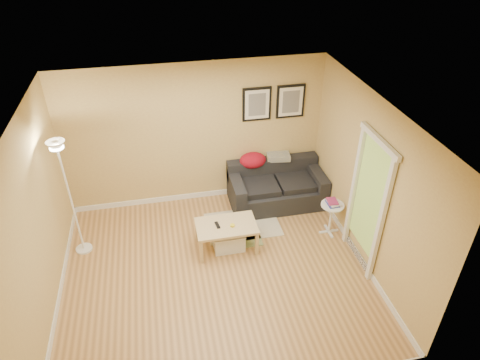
# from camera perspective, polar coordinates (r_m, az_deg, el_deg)

# --- Properties ---
(floor) EXTENTS (4.50, 4.50, 0.00)m
(floor) POSITION_cam_1_polar(r_m,az_deg,el_deg) (6.57, -3.24, -12.27)
(floor) COLOR tan
(floor) RESTS_ON ground
(ceiling) EXTENTS (4.50, 4.50, 0.00)m
(ceiling) POSITION_cam_1_polar(r_m,az_deg,el_deg) (5.05, -4.17, 8.78)
(ceiling) COLOR white
(ceiling) RESTS_ON wall_back
(wall_back) EXTENTS (4.50, 0.00, 4.50)m
(wall_back) POSITION_cam_1_polar(r_m,az_deg,el_deg) (7.41, -6.04, 5.94)
(wall_back) COLOR tan
(wall_back) RESTS_ON ground
(wall_front) EXTENTS (4.50, 0.00, 4.50)m
(wall_front) POSITION_cam_1_polar(r_m,az_deg,el_deg) (4.30, 0.70, -18.92)
(wall_front) COLOR tan
(wall_front) RESTS_ON ground
(wall_left) EXTENTS (0.00, 4.00, 4.00)m
(wall_left) POSITION_cam_1_polar(r_m,az_deg,el_deg) (5.92, -25.78, -5.52)
(wall_left) COLOR tan
(wall_left) RESTS_ON ground
(wall_right) EXTENTS (0.00, 4.00, 4.00)m
(wall_right) POSITION_cam_1_polar(r_m,az_deg,el_deg) (6.36, 16.82, -0.52)
(wall_right) COLOR tan
(wall_right) RESTS_ON ground
(baseboard_back) EXTENTS (4.50, 0.02, 0.10)m
(baseboard_back) POSITION_cam_1_polar(r_m,az_deg,el_deg) (8.05, -5.51, -2.00)
(baseboard_back) COLOR white
(baseboard_back) RESTS_ON ground
(baseboard_left) EXTENTS (0.02, 4.00, 0.10)m
(baseboard_left) POSITION_cam_1_polar(r_m,az_deg,el_deg) (6.72, -23.06, -13.87)
(baseboard_left) COLOR white
(baseboard_left) RESTS_ON ground
(baseboard_right) EXTENTS (0.02, 4.00, 0.10)m
(baseboard_right) POSITION_cam_1_polar(r_m,az_deg,el_deg) (7.10, 15.11, -8.92)
(baseboard_right) COLOR white
(baseboard_right) RESTS_ON ground
(sofa) EXTENTS (1.70, 0.90, 0.75)m
(sofa) POSITION_cam_1_polar(r_m,az_deg,el_deg) (7.72, 4.99, -0.75)
(sofa) COLOR black
(sofa) RESTS_ON ground
(red_throw) EXTENTS (0.48, 0.36, 0.28)m
(red_throw) POSITION_cam_1_polar(r_m,az_deg,el_deg) (7.68, 1.73, 2.67)
(red_throw) COLOR maroon
(red_throw) RESTS_ON sofa
(plaid_throw) EXTENTS (0.45, 0.32, 0.10)m
(plaid_throw) POSITION_cam_1_polar(r_m,az_deg,el_deg) (7.80, 5.16, 3.16)
(plaid_throw) COLOR tan
(plaid_throw) RESTS_ON sofa
(framed_print_left) EXTENTS (0.50, 0.04, 0.60)m
(framed_print_left) POSITION_cam_1_polar(r_m,az_deg,el_deg) (7.34, 2.27, 10.15)
(framed_print_left) COLOR black
(framed_print_left) RESTS_ON wall_back
(framed_print_right) EXTENTS (0.50, 0.04, 0.60)m
(framed_print_right) POSITION_cam_1_polar(r_m,az_deg,el_deg) (7.50, 6.81, 10.46)
(framed_print_right) COLOR black
(framed_print_right) RESTS_ON wall_back
(area_rug) EXTENTS (1.25, 0.85, 0.01)m
(area_rug) POSITION_cam_1_polar(r_m,az_deg,el_deg) (7.39, 0.36, -5.98)
(area_rug) COLOR beige
(area_rug) RESTS_ON ground
(green_runner) EXTENTS (0.70, 0.50, 0.01)m
(green_runner) POSITION_cam_1_polar(r_m,az_deg,el_deg) (7.12, -0.06, -7.81)
(green_runner) COLOR #668C4C
(green_runner) RESTS_ON ground
(coffee_table) EXTENTS (1.08, 0.84, 0.47)m
(coffee_table) POSITION_cam_1_polar(r_m,az_deg,el_deg) (6.80, -1.84, -7.59)
(coffee_table) COLOR tan
(coffee_table) RESTS_ON ground
(remote_control) EXTENTS (0.07, 0.17, 0.02)m
(remote_control) POSITION_cam_1_polar(r_m,az_deg,el_deg) (6.64, -3.06, -6.06)
(remote_control) COLOR black
(remote_control) RESTS_ON coffee_table
(tape_roll) EXTENTS (0.07, 0.07, 0.03)m
(tape_roll) POSITION_cam_1_polar(r_m,az_deg,el_deg) (6.61, -1.02, -6.14)
(tape_roll) COLOR yellow
(tape_roll) RESTS_ON coffee_table
(storage_bin) EXTENTS (0.50, 0.37, 0.31)m
(storage_bin) POSITION_cam_1_polar(r_m,az_deg,el_deg) (6.86, -1.54, -8.06)
(storage_bin) COLOR white
(storage_bin) RESTS_ON ground
(side_table) EXTENTS (0.38, 0.38, 0.58)m
(side_table) POSITION_cam_1_polar(r_m,az_deg,el_deg) (7.22, 12.08, -5.08)
(side_table) COLOR white
(side_table) RESTS_ON ground
(book_stack) EXTENTS (0.17, 0.23, 0.07)m
(book_stack) POSITION_cam_1_polar(r_m,az_deg,el_deg) (7.03, 12.35, -2.94)
(book_stack) COLOR navy
(book_stack) RESTS_ON side_table
(floor_lamp) EXTENTS (0.26, 0.26, 1.98)m
(floor_lamp) POSITION_cam_1_polar(r_m,az_deg,el_deg) (6.80, -21.70, -2.85)
(floor_lamp) COLOR white
(floor_lamp) RESTS_ON ground
(doorway) EXTENTS (0.12, 1.01, 2.13)m
(doorway) POSITION_cam_1_polar(r_m,az_deg,el_deg) (6.38, 16.61, -3.35)
(doorway) COLOR white
(doorway) RESTS_ON ground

